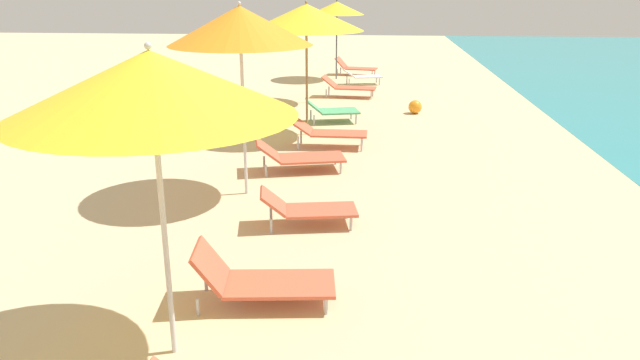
% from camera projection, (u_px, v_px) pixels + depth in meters
% --- Properties ---
extents(umbrella_third, '(2.36, 2.36, 2.82)m').
position_uv_depth(umbrella_third, '(151.00, 84.00, 4.80)').
color(umbrella_third, silver).
rests_on(umbrella_third, ground).
extents(lounger_third_shoreside, '(1.53, 0.77, 0.65)m').
position_uv_depth(lounger_third_shoreside, '(259.00, 279.00, 6.37)').
color(lounger_third_shoreside, '#D8593F').
rests_on(lounger_third_shoreside, ground).
extents(umbrella_fourth, '(2.17, 2.17, 2.99)m').
position_uv_depth(umbrella_fourth, '(240.00, 26.00, 8.91)').
color(umbrella_fourth, silver).
rests_on(umbrella_fourth, ground).
extents(lounger_fourth_shoreside, '(1.70, 1.01, 0.58)m').
position_uv_depth(lounger_fourth_shoreside, '(299.00, 156.00, 10.81)').
color(lounger_fourth_shoreside, '#D8593F').
rests_on(lounger_fourth_shoreside, ground).
extents(lounger_fourth_inland, '(1.41, 0.76, 0.53)m').
position_uv_depth(lounger_fourth_inland, '(307.00, 208.00, 8.38)').
color(lounger_fourth_inland, '#D8593F').
rests_on(lounger_fourth_inland, ground).
extents(umbrella_fifth, '(2.45, 2.45, 2.87)m').
position_uv_depth(umbrella_fifth, '(306.00, 17.00, 12.70)').
color(umbrella_fifth, olive).
rests_on(umbrella_fifth, ground).
extents(lounger_fifth_shoreside, '(1.38, 0.96, 0.56)m').
position_uv_depth(lounger_fifth_shoreside, '(331.00, 110.00, 14.54)').
color(lounger_fifth_shoreside, '#4CA572').
rests_on(lounger_fifth_shoreside, ground).
extents(lounger_fifth_inland, '(1.57, 0.60, 0.61)m').
position_uv_depth(lounger_fifth_inland, '(328.00, 132.00, 12.32)').
color(lounger_fifth_inland, '#D8593F').
rests_on(lounger_fifth_inland, ground).
extents(umbrella_sixth, '(2.13, 2.13, 2.65)m').
position_uv_depth(umbrella_sixth, '(307.00, 17.00, 16.24)').
color(umbrella_sixth, olive).
rests_on(umbrella_sixth, ground).
extents(lounger_sixth_shoreside, '(1.63, 0.73, 0.62)m').
position_uv_depth(lounger_sixth_shoreside, '(348.00, 86.00, 17.67)').
color(lounger_sixth_shoreside, '#D8593F').
rests_on(lounger_sixth_shoreside, ground).
extents(umbrella_farthest, '(1.87, 1.87, 2.66)m').
position_uv_depth(umbrella_farthest, '(337.00, 8.00, 20.33)').
color(umbrella_farthest, '#4C4C51').
rests_on(umbrella_farthest, ground).
extents(lounger_farthest_shoreside, '(1.57, 0.88, 0.63)m').
position_uv_depth(lounger_farthest_shoreside, '(355.00, 67.00, 21.83)').
color(lounger_farthest_shoreside, '#D8593F').
rests_on(lounger_farthest_shoreside, ground).
extents(lounger_farthest_inland, '(1.36, 0.80, 0.51)m').
position_uv_depth(lounger_farthest_inland, '(362.00, 76.00, 19.84)').
color(lounger_farthest_inland, white).
rests_on(lounger_farthest_inland, ground).
extents(beach_ball, '(0.35, 0.35, 0.35)m').
position_uv_depth(beach_ball, '(415.00, 107.00, 15.53)').
color(beach_ball, orange).
rests_on(beach_ball, ground).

